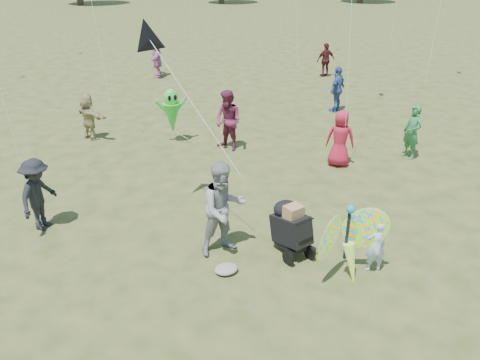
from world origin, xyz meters
The scene contains 16 objects.
ground centered at (0.00, 0.00, 0.00)m, with size 160.00×160.00×0.00m, color #51592B.
child_girl centered at (1.47, -1.04, 0.55)m, with size 0.40×0.26×1.09m, color #AFD1F9.
adult_man centered at (-0.90, 0.67, 0.98)m, with size 0.95×0.74×1.96m, color gray.
grey_bag centered at (-1.13, -0.01, 0.07)m, with size 0.46×0.37×0.15m, color gray.
crowd_a centered at (3.66, 3.41, 0.81)m, with size 0.79×0.51×1.61m, color #A81A30.
crowd_b centered at (-4.23, 3.07, 0.82)m, with size 1.06×0.61×1.64m, color black.
crowd_c centered at (6.47, 7.77, 0.86)m, with size 1.01×0.42×1.72m, color #385A9B.
crowd_d centered at (-2.56, 8.37, 0.75)m, with size 1.39×0.44×1.50m, color tan.
crowd_e centered at (1.23, 5.76, 0.92)m, with size 0.89×0.70×1.84m, color maroon.
crowd_f centered at (5.90, 3.05, 0.80)m, with size 0.58×0.38×1.59m, color #2A713E.
crowd_h centered at (9.15, 12.78, 0.81)m, with size 0.94×0.39×1.61m, color #48181C.
crowd_j centered at (1.58, 16.01, 0.90)m, with size 1.67×0.53×1.80m, color #B5679D.
jogging_stroller centered at (0.31, 0.15, 0.61)m, with size 0.63×1.10×1.09m.
butterfly_kite centered at (0.88, -1.01, 0.75)m, with size 1.74×0.75×1.71m.
delta_kite_rig centered at (-1.60, 2.80, 3.89)m, with size 1.56×2.37×2.75m.
alien_kite centered at (-0.17, 7.02, 0.97)m, with size 1.12×0.69×1.74m.
Camera 1 is at (-3.73, -6.77, 5.45)m, focal length 35.00 mm.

